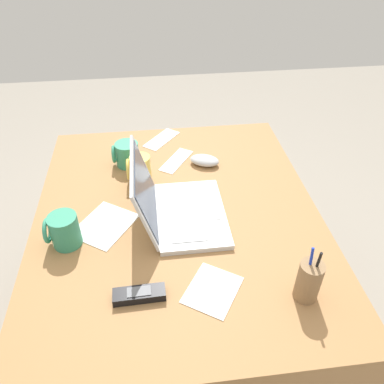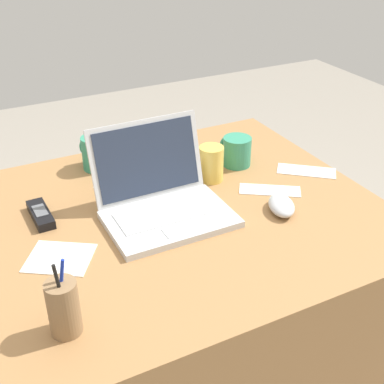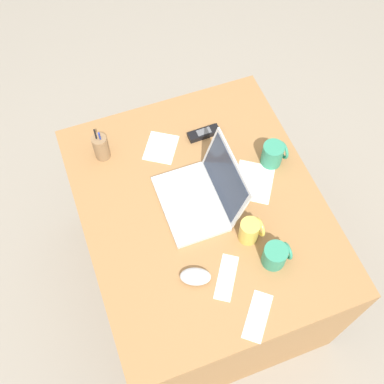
{
  "view_description": "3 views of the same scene",
  "coord_description": "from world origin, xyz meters",
  "px_view_note": "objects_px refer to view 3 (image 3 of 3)",
  "views": [
    {
      "loc": [
        -0.94,
        0.07,
        1.57
      ],
      "look_at": [
        0.02,
        -0.05,
        0.8
      ],
      "focal_mm": 36.05,
      "sensor_mm": 36.0,
      "label": 1
    },
    {
      "loc": [
        -0.48,
        -1.07,
        1.48
      ],
      "look_at": [
        0.04,
        -0.05,
        0.82
      ],
      "focal_mm": 48.53,
      "sensor_mm": 36.0,
      "label": 2
    },
    {
      "loc": [
        0.81,
        -0.34,
        2.38
      ],
      "look_at": [
        -0.03,
        -0.03,
        0.82
      ],
      "focal_mm": 45.1,
      "sensor_mm": 36.0,
      "label": 3
    }
  ],
  "objects_px": {
    "cordless_phone": "(204,133)",
    "pen_holder": "(101,147)",
    "coffee_mug_tall": "(275,255)",
    "coffee_mug_spare": "(273,154)",
    "laptop": "(202,195)",
    "coffee_mug_white": "(250,231)",
    "computer_mouse": "(195,276)"
  },
  "relations": [
    {
      "from": "coffee_mug_white",
      "to": "pen_holder",
      "type": "relative_size",
      "value": 0.62
    },
    {
      "from": "coffee_mug_white",
      "to": "pen_holder",
      "type": "bearing_deg",
      "value": -142.79
    },
    {
      "from": "laptop",
      "to": "coffee_mug_white",
      "type": "relative_size",
      "value": 3.03
    },
    {
      "from": "computer_mouse",
      "to": "coffee_mug_white",
      "type": "xyz_separation_m",
      "value": [
        -0.08,
        0.24,
        0.04
      ]
    },
    {
      "from": "coffee_mug_tall",
      "to": "coffee_mug_white",
      "type": "bearing_deg",
      "value": -158.0
    },
    {
      "from": "cordless_phone",
      "to": "coffee_mug_white",
      "type": "bearing_deg",
      "value": -1.32
    },
    {
      "from": "laptop",
      "to": "coffee_mug_spare",
      "type": "xyz_separation_m",
      "value": [
        -0.07,
        0.33,
        0.01
      ]
    },
    {
      "from": "computer_mouse",
      "to": "coffee_mug_spare",
      "type": "bearing_deg",
      "value": 150.34
    },
    {
      "from": "coffee_mug_tall",
      "to": "coffee_mug_spare",
      "type": "height_order",
      "value": "coffee_mug_spare"
    },
    {
      "from": "laptop",
      "to": "coffee_mug_spare",
      "type": "distance_m",
      "value": 0.34
    },
    {
      "from": "coffee_mug_white",
      "to": "coffee_mug_spare",
      "type": "xyz_separation_m",
      "value": [
        -0.28,
        0.22,
        -0.0
      ]
    },
    {
      "from": "laptop",
      "to": "coffee_mug_spare",
      "type": "bearing_deg",
      "value": 102.23
    },
    {
      "from": "laptop",
      "to": "cordless_phone",
      "type": "height_order",
      "value": "laptop"
    },
    {
      "from": "cordless_phone",
      "to": "pen_holder",
      "type": "distance_m",
      "value": 0.43
    },
    {
      "from": "coffee_mug_tall",
      "to": "laptop",
      "type": "bearing_deg",
      "value": -153.82
    },
    {
      "from": "laptop",
      "to": "cordless_phone",
      "type": "xyz_separation_m",
      "value": [
        -0.29,
        0.12,
        -0.03
      ]
    },
    {
      "from": "coffee_mug_tall",
      "to": "coffee_mug_spare",
      "type": "xyz_separation_m",
      "value": [
        -0.4,
        0.18,
        0.01
      ]
    },
    {
      "from": "coffee_mug_white",
      "to": "cordless_phone",
      "type": "xyz_separation_m",
      "value": [
        -0.5,
        0.01,
        -0.04
      ]
    },
    {
      "from": "laptop",
      "to": "pen_holder",
      "type": "bearing_deg",
      "value": -138.31
    },
    {
      "from": "coffee_mug_white",
      "to": "cordless_phone",
      "type": "distance_m",
      "value": 0.5
    },
    {
      "from": "computer_mouse",
      "to": "cordless_phone",
      "type": "xyz_separation_m",
      "value": [
        -0.58,
        0.26,
        -0.01
      ]
    },
    {
      "from": "cordless_phone",
      "to": "computer_mouse",
      "type": "bearing_deg",
      "value": -23.75
    },
    {
      "from": "coffee_mug_tall",
      "to": "pen_holder",
      "type": "xyz_separation_m",
      "value": [
        -0.66,
        -0.46,
        0.01
      ]
    },
    {
      "from": "laptop",
      "to": "coffee_mug_white",
      "type": "distance_m",
      "value": 0.23
    },
    {
      "from": "coffee_mug_tall",
      "to": "coffee_mug_spare",
      "type": "relative_size",
      "value": 0.95
    },
    {
      "from": "coffee_mug_spare",
      "to": "coffee_mug_white",
      "type": "bearing_deg",
      "value": -38.78
    },
    {
      "from": "computer_mouse",
      "to": "coffee_mug_white",
      "type": "height_order",
      "value": "coffee_mug_white"
    },
    {
      "from": "laptop",
      "to": "coffee_mug_white",
      "type": "height_order",
      "value": "laptop"
    },
    {
      "from": "coffee_mug_spare",
      "to": "cordless_phone",
      "type": "relative_size",
      "value": 0.76
    },
    {
      "from": "computer_mouse",
      "to": "pen_holder",
      "type": "xyz_separation_m",
      "value": [
        -0.63,
        -0.17,
        0.04
      ]
    },
    {
      "from": "coffee_mug_spare",
      "to": "cordless_phone",
      "type": "distance_m",
      "value": 0.31
    },
    {
      "from": "computer_mouse",
      "to": "cordless_phone",
      "type": "distance_m",
      "value": 0.63
    }
  ]
}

